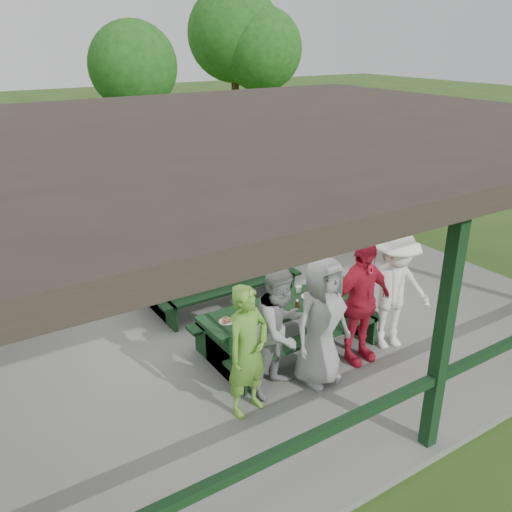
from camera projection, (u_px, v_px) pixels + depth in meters
ground at (253, 318)px, 9.35m from camera, size 90.00×90.00×0.00m
concrete_slab at (253, 315)px, 9.33m from camera, size 10.00×8.00×0.10m
pavilion_structure at (252, 132)px, 8.14m from camera, size 10.60×8.60×3.24m
picnic_table_near at (287, 319)px, 8.12m from camera, size 2.70×1.39×0.75m
picnic_table_far at (218, 274)px, 9.64m from camera, size 2.68×1.39×0.75m
table_setting at (298, 297)px, 8.12m from camera, size 2.43×0.45×0.10m
contestant_green at (248, 351)px, 6.59m from camera, size 0.71×0.55×1.74m
contestant_grey_left at (281, 330)px, 7.02m from camera, size 1.03×0.91×1.78m
contestant_grey_mid at (321, 321)px, 7.17m from camera, size 0.94×0.65×1.83m
contestant_red at (360, 302)px, 7.65m from camera, size 1.09×0.46×1.85m
contestant_white_fedora at (394, 291)px, 8.00m from camera, size 1.35×1.03×1.90m
spectator_lblue at (180, 244)px, 10.06m from camera, size 1.58×0.73×1.63m
spectator_blue at (102, 252)px, 9.71m from camera, size 0.70×0.60×1.64m
spectator_grey at (268, 226)px, 11.16m from camera, size 0.77×0.61×1.53m
pickup_truck at (153, 162)px, 17.28m from camera, size 5.76×3.24×1.52m
farm_trailer at (63, 183)px, 15.35m from camera, size 3.53×2.16×1.23m
tree_mid at (133, 66)px, 19.85m from camera, size 3.25×3.25×5.08m
tree_right at (261, 49)px, 24.21m from camera, size 3.67×3.67×5.74m
tree_far_right at (234, 34)px, 24.51m from camera, size 4.27×4.27×6.67m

